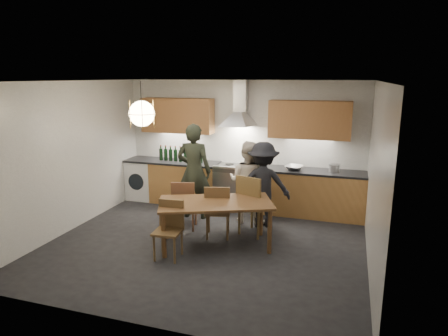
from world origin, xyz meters
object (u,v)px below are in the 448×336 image
(mixing_bowl, at_px, (294,168))
(stock_pot, at_px, (334,168))
(dining_table, at_px, (216,207))
(wine_bottles, at_px, (180,154))
(chair_back_left, at_px, (184,202))
(person_mid, at_px, (248,182))
(person_right, at_px, (263,185))
(person_left, at_px, (194,171))
(chair_front, at_px, (170,225))

(mixing_bowl, xyz_separation_m, stock_pot, (0.74, 0.06, 0.03))
(dining_table, bearing_deg, wine_bottles, 103.67)
(chair_back_left, relative_size, wine_bottles, 0.90)
(chair_back_left, distance_m, person_mid, 1.24)
(chair_back_left, bearing_deg, mixing_bowl, -153.61)
(person_mid, distance_m, wine_bottles, 1.85)
(dining_table, bearing_deg, person_right, 42.42)
(wine_bottles, bearing_deg, dining_table, -53.43)
(person_left, distance_m, stock_pot, 2.66)
(person_right, bearing_deg, person_mid, -31.29)
(dining_table, distance_m, person_mid, 1.24)
(person_left, bearing_deg, person_right, 175.08)
(chair_front, height_order, mixing_bowl, mixing_bowl)
(dining_table, height_order, chair_front, chair_front)
(person_left, bearing_deg, person_mid, 179.59)
(chair_front, relative_size, stock_pot, 4.46)
(dining_table, relative_size, chair_back_left, 2.19)
(dining_table, distance_m, mixing_bowl, 2.15)
(dining_table, xyz_separation_m, mixing_bowl, (0.96, 1.91, 0.29))
(person_right, bearing_deg, chair_back_left, 12.17)
(dining_table, relative_size, person_mid, 1.28)
(chair_front, height_order, wine_bottles, wine_bottles)
(mixing_bowl, bearing_deg, chair_back_left, -140.37)
(person_left, relative_size, wine_bottles, 1.83)
(person_mid, distance_m, mixing_bowl, 1.04)
(chair_front, xyz_separation_m, person_mid, (0.76, 1.77, 0.27))
(mixing_bowl, relative_size, wine_bottles, 0.35)
(chair_back_left, height_order, mixing_bowl, mixing_bowl)
(dining_table, relative_size, stock_pot, 10.12)
(person_mid, distance_m, person_right, 0.31)
(dining_table, xyz_separation_m, chair_back_left, (-0.75, 0.49, -0.14))
(person_mid, bearing_deg, stock_pot, -144.47)
(person_left, xyz_separation_m, person_mid, (1.04, 0.05, -0.14))
(person_right, xyz_separation_m, mixing_bowl, (0.45, 0.78, 0.17))
(chair_back_left, relative_size, person_right, 0.58)
(person_mid, relative_size, stock_pot, 7.92)
(chair_back_left, relative_size, person_left, 0.49)
(person_left, distance_m, mixing_bowl, 1.94)
(mixing_bowl, bearing_deg, person_mid, -137.16)
(person_left, distance_m, person_mid, 1.05)
(chair_back_left, xyz_separation_m, wine_bottles, (-0.70, 1.47, 0.55))
(dining_table, distance_m, stock_pot, 2.62)
(chair_front, distance_m, mixing_bowl, 2.92)
(chair_front, xyz_separation_m, person_right, (1.05, 1.68, 0.28))
(person_right, relative_size, wine_bottles, 1.56)
(dining_table, xyz_separation_m, person_left, (-0.82, 1.16, 0.25))
(chair_front, relative_size, person_right, 0.56)
(person_mid, bearing_deg, person_left, 11.59)
(stock_pot, bearing_deg, person_right, -144.70)
(chair_front, distance_m, stock_pot, 3.41)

